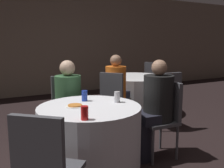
{
  "coord_description": "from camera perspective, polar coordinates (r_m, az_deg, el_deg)",
  "views": [
    {
      "loc": [
        -1.0,
        -2.4,
        1.39
      ],
      "look_at": [
        0.59,
        0.58,
        0.83
      ],
      "focal_mm": 40.0,
      "sensor_mm": 36.0,
      "label": 1
    }
  ],
  "objects": [
    {
      "name": "soda_can_blue",
      "position": [
        2.87,
        -6.3,
        -2.69
      ],
      "size": [
        0.07,
        0.07,
        0.12
      ],
      "color": "#1E38A5",
      "rests_on": "table_near"
    },
    {
      "name": "chair_far_northeast",
      "position": [
        5.99,
        8.89,
        1.33
      ],
      "size": [
        0.56,
        0.56,
        0.93
      ],
      "rotation": [
        0.0,
        0.0,
        -4.09
      ],
      "color": "#47474C",
      "rests_on": "ground_plane"
    },
    {
      "name": "chair_far_south",
      "position": [
        4.1,
        12.48,
        -2.51
      ],
      "size": [
        0.43,
        0.43,
        0.93
      ],
      "rotation": [
        0.0,
        0.0,
        -0.07
      ],
      "color": "#47474C",
      "rests_on": "ground_plane"
    },
    {
      "name": "chair_near_north",
      "position": [
        3.58,
        -10.32,
        -4.18
      ],
      "size": [
        0.42,
        0.43,
        0.93
      ],
      "rotation": [
        0.0,
        0.0,
        -3.2
      ],
      "color": "#47474C",
      "rests_on": "ground_plane"
    },
    {
      "name": "table_far",
      "position": [
        5.03,
        5.08,
        -2.38
      ],
      "size": [
        1.32,
        1.32,
        0.73
      ],
      "color": "white",
      "rests_on": "ground_plane"
    },
    {
      "name": "person_black_shirt",
      "position": [
        3.02,
        9.47,
        -5.58
      ],
      "size": [
        0.52,
        0.37,
        1.2
      ],
      "rotation": [
        0.0,
        0.0,
        1.5
      ],
      "color": "black",
      "rests_on": "ground_plane"
    },
    {
      "name": "bottle_far",
      "position": [
        5.05,
        10.32,
        3.15
      ],
      "size": [
        0.09,
        0.09,
        0.24
      ],
      "color": "white",
      "rests_on": "table_far"
    },
    {
      "name": "person_orange_shirt",
      "position": [
        4.14,
        1.22,
        -1.47
      ],
      "size": [
        0.48,
        0.46,
        1.2
      ],
      "rotation": [
        0.0,
        0.0,
        -0.89
      ],
      "color": "#33384C",
      "rests_on": "ground_plane"
    },
    {
      "name": "chair_far_southwest",
      "position": [
        4.0,
        0.35,
        -2.6
      ],
      "size": [
        0.56,
        0.56,
        0.93
      ],
      "rotation": [
        0.0,
        0.0,
        -0.89
      ],
      "color": "#47474C",
      "rests_on": "ground_plane"
    },
    {
      "name": "soda_can_red",
      "position": [
        2.18,
        -6.29,
        -6.59
      ],
      "size": [
        0.07,
        0.07,
        0.12
      ],
      "color": "red",
      "rests_on": "table_near"
    },
    {
      "name": "chair_near_east",
      "position": [
        3.12,
        11.89,
        -6.27
      ],
      "size": [
        0.43,
        0.43,
        0.93
      ],
      "rotation": [
        0.0,
        0.0,
        1.5
      ],
      "color": "#47474C",
      "rests_on": "ground_plane"
    },
    {
      "name": "wall_back",
      "position": [
        6.82,
        -19.85,
        8.96
      ],
      "size": [
        16.0,
        0.06,
        2.8
      ],
      "color": "#7A6B5B",
      "rests_on": "ground_plane"
    },
    {
      "name": "soda_can_silver",
      "position": [
        2.79,
        1.17,
        -2.98
      ],
      "size": [
        0.07,
        0.07,
        0.12
      ],
      "color": "silver",
      "rests_on": "table_near"
    },
    {
      "name": "chair_near_southwest",
      "position": [
        1.88,
        -15.18,
        -17.26
      ],
      "size": [
        0.56,
        0.56,
        0.93
      ],
      "rotation": [
        0.0,
        0.0,
        -0.73
      ],
      "color": "#47474C",
      "rests_on": "ground_plane"
    },
    {
      "name": "pizza_plate_near",
      "position": [
        2.66,
        -8.44,
        -4.89
      ],
      "size": [
        0.2,
        0.2,
        0.02
      ],
      "color": "white",
      "rests_on": "table_near"
    },
    {
      "name": "table_near",
      "position": [
        2.76,
        -5.09,
        -12.44
      ],
      "size": [
        1.09,
        1.09,
        0.73
      ],
      "color": "silver",
      "rests_on": "ground_plane"
    },
    {
      "name": "person_green_jacket",
      "position": [
        3.42,
        -9.66,
        -4.11
      ],
      "size": [
        0.36,
        0.52,
        1.16
      ],
      "rotation": [
        0.0,
        0.0,
        -3.2
      ],
      "color": "#282828",
      "rests_on": "ground_plane"
    }
  ]
}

